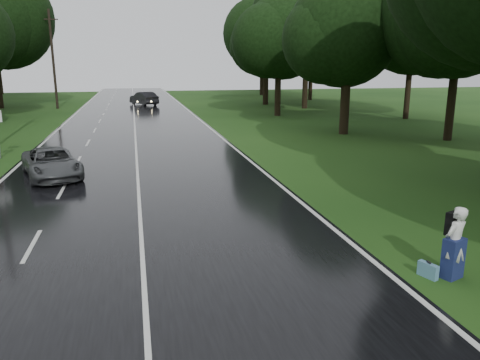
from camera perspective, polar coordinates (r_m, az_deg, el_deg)
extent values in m
plane|color=#214514|center=(12.26, -11.77, -10.29)|extent=(160.00, 160.00, 0.00)
cube|color=black|center=(31.59, -12.64, 4.63)|extent=(12.00, 140.00, 0.04)
cube|color=silver|center=(31.59, -12.64, 4.68)|extent=(0.12, 140.00, 0.01)
imported|color=#474A4C|center=(22.44, -22.03, 1.94)|extent=(3.40, 5.08, 1.29)
imported|color=black|center=(59.48, -11.67, 9.74)|extent=(3.56, 5.16, 1.61)
imported|color=silver|center=(12.18, 24.77, -6.98)|extent=(0.76, 0.63, 1.78)
cube|color=navy|center=(12.32, 24.59, -8.68)|extent=(0.58, 0.49, 1.00)
cube|color=black|center=(12.30, 24.63, -4.84)|extent=(0.45, 0.35, 0.57)
cube|color=#5588A5|center=(12.23, 21.98, -10.19)|extent=(0.31, 0.53, 0.36)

